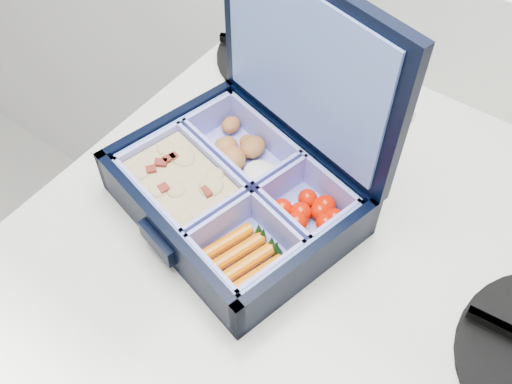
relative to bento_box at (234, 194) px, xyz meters
The scene contains 3 objects.
bento_box is the anchor object (origin of this frame).
burner_grate_rear 0.26m from the bento_box, 113.02° to the left, with size 0.18×0.18×0.02m, color black.
fork 0.16m from the bento_box, 73.34° to the left, with size 0.02×0.16×0.01m, color silver, non-canonical shape.
Camera 1 is at (0.26, 1.34, 1.44)m, focal length 40.00 mm.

